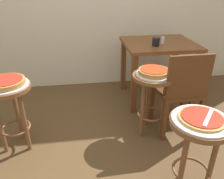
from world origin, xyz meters
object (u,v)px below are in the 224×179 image
object	(u,v)px
pizza_middle	(5,82)
serving_plate_leftside	(154,74)
stool_foreground	(197,141)
stool_middle	(10,103)
serving_plate_middle	(6,85)
stool_leftside	(152,91)
pizza_foreground	(202,118)
cup_near_edge	(156,42)
condiment_shaker	(163,40)
pizza_server_knife	(208,117)
wooden_chair	(181,90)
dining_table	(158,53)
pizza_leftside	(154,71)
serving_plate_foreground	(201,120)

from	to	relation	value
pizza_middle	serving_plate_leftside	xyz separation A→B (m)	(1.27, 0.05, -0.03)
stool_foreground	stool_middle	distance (m)	1.51
serving_plate_middle	stool_leftside	world-z (taller)	serving_plate_middle
pizza_foreground	cup_near_edge	xyz separation A→B (m)	(0.12, 1.30, 0.13)
stool_leftside	condiment_shaker	bearing A→B (deg)	64.89
stool_foreground	stool_leftside	bearing A→B (deg)	95.26
cup_near_edge	condiment_shaker	bearing A→B (deg)	35.68
pizza_foreground	pizza_server_knife	size ratio (longest dim) A/B	1.30
stool_foreground	wooden_chair	xyz separation A→B (m)	(0.20, 0.72, 0.00)
dining_table	condiment_shaker	world-z (taller)	condiment_shaker
wooden_chair	pizza_middle	bearing A→B (deg)	-179.44
pizza_foreground	wooden_chair	xyz separation A→B (m)	(0.20, 0.72, -0.18)
wooden_chair	serving_plate_middle	bearing A→B (deg)	-179.44
stool_middle	serving_plate_middle	world-z (taller)	serving_plate_middle
cup_near_edge	wooden_chair	size ratio (longest dim) A/B	0.11
pizza_foreground	serving_plate_leftside	world-z (taller)	pizza_foreground
serving_plate_middle	cup_near_edge	distance (m)	1.58
serving_plate_middle	pizza_leftside	xyz separation A→B (m)	(1.27, 0.05, 0.03)
serving_plate_foreground	pizza_middle	xyz separation A→B (m)	(-1.34, 0.70, 0.03)
condiment_shaker	pizza_server_knife	distance (m)	1.41
pizza_middle	dining_table	distance (m)	1.72
dining_table	pizza_server_knife	xyz separation A→B (m)	(-0.18, -1.46, 0.05)
serving_plate_leftside	pizza_leftside	bearing A→B (deg)	0.00
pizza_middle	cup_near_edge	world-z (taller)	cup_near_edge
pizza_middle	stool_leftside	distance (m)	1.29
pizza_leftside	pizza_middle	bearing A→B (deg)	-177.92
serving_plate_middle	pizza_middle	distance (m)	0.03
wooden_chair	cup_near_edge	bearing A→B (deg)	97.91
serving_plate_leftside	pizza_leftside	xyz separation A→B (m)	(0.00, 0.00, 0.03)
pizza_middle	cup_near_edge	xyz separation A→B (m)	(1.46, 0.60, 0.12)
stool_middle	dining_table	xyz separation A→B (m)	(1.55, 0.74, 0.14)
pizza_foreground	wooden_chair	world-z (taller)	wooden_chair
serving_plate_foreground	serving_plate_leftside	xyz separation A→B (m)	(-0.07, 0.75, 0.00)
pizza_leftside	stool_foreground	bearing A→B (deg)	-84.74
serving_plate_foreground	pizza_foreground	size ratio (longest dim) A/B	1.27
pizza_foreground	serving_plate_middle	world-z (taller)	pizza_foreground
stool_middle	pizza_middle	size ratio (longest dim) A/B	1.99
wooden_chair	serving_plate_leftside	bearing A→B (deg)	173.41
serving_plate_middle	serving_plate_leftside	xyz separation A→B (m)	(1.27, 0.05, 0.00)
stool_leftside	wooden_chair	world-z (taller)	wooden_chair
pizza_server_knife	stool_leftside	bearing A→B (deg)	48.05
dining_table	cup_near_edge	xyz separation A→B (m)	(-0.09, -0.15, 0.17)
serving_plate_foreground	cup_near_edge	world-z (taller)	cup_near_edge
stool_middle	dining_table	size ratio (longest dim) A/B	0.76
serving_plate_middle	serving_plate_leftside	world-z (taller)	same
stool_foreground	dining_table	bearing A→B (deg)	81.59
stool_foreground	serving_plate_foreground	distance (m)	0.17
pizza_server_knife	condiment_shaker	bearing A→B (deg)	32.74
pizza_leftside	condiment_shaker	bearing A→B (deg)	64.89
wooden_chair	stool_leftside	bearing A→B (deg)	173.41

